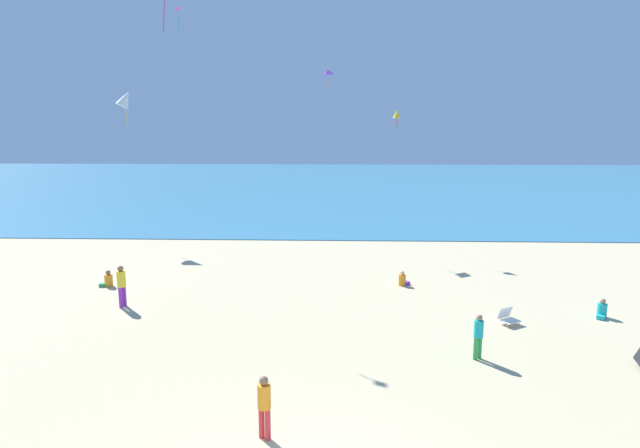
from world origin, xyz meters
The scene contains 13 objects.
ground_plane centered at (0.00, 10.00, 0.00)m, with size 120.00×120.00×0.00m, color #C6B58C.
ocean_water centered at (0.00, 52.43, 0.03)m, with size 120.00×60.00×0.05m, color teal.
beach_chair_far_left centered at (6.45, 9.40, 0.26)m, with size 0.80×0.80×0.58m.
person_1 centered at (-9.22, 13.20, 0.26)m, with size 0.60×0.40×0.71m.
person_2 centered at (4.69, 6.57, 0.80)m, with size 0.36×0.36×1.38m.
person_4 centered at (-1.01, 2.38, 0.85)m, with size 0.39×0.39×1.47m.
person_5 centered at (10.02, 10.16, 0.25)m, with size 0.53×0.62×0.69m.
person_6 centered at (-7.54, 10.67, 0.93)m, with size 0.43×0.43×1.61m.
person_7 centered at (3.37, 13.77, 0.24)m, with size 0.58×0.50×0.65m.
kite_magenta centered at (-5.77, 13.56, 11.24)m, with size 0.43×0.45×0.91m.
kite_yellow centered at (3.74, 21.24, 7.35)m, with size 0.53×0.51×0.98m.
kite_white centered at (-11.97, 23.30, 8.27)m, with size 1.35×1.20×2.13m.
kite_purple centered at (-0.04, 22.79, 9.69)m, with size 0.76×0.86×1.07m.
Camera 1 is at (0.55, -8.09, 6.80)m, focal length 29.61 mm.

